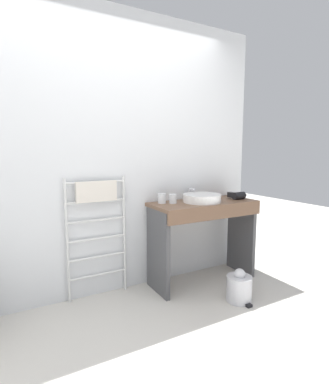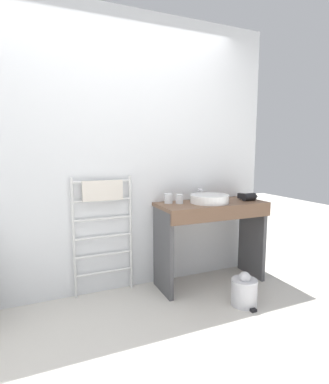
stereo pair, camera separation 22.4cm
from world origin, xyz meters
name	(u,v)px [view 1 (the left image)]	position (x,y,z in m)	size (l,w,h in m)	color
ground_plane	(177,378)	(0.00, 0.00, 0.00)	(12.00, 12.00, 0.00)	beige
wall_back	(103,155)	(0.00, 1.33, 1.30)	(3.29, 0.12, 2.60)	silver
towel_radiator	(97,214)	(-0.10, 1.22, 0.78)	(0.55, 0.06, 1.11)	silver
vanity_counter	(204,226)	(0.93, 1.01, 0.58)	(1.08, 0.47, 0.83)	brown
sink_basin	(202,198)	(0.90, 1.01, 0.87)	(0.38, 0.38, 0.08)	white
faucet	(191,192)	(0.90, 1.21, 0.91)	(0.02, 0.10, 0.12)	silver
cup_near_wall	(162,198)	(0.52, 1.14, 0.88)	(0.08, 0.08, 0.10)	white
cup_near_edge	(173,199)	(0.61, 1.09, 0.88)	(0.07, 0.07, 0.09)	white
hair_dryer	(239,195)	(1.35, 0.98, 0.87)	(0.18, 0.16, 0.08)	black
trash_bin	(239,287)	(0.97, 0.52, 0.13)	(0.22, 0.26, 0.30)	silver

